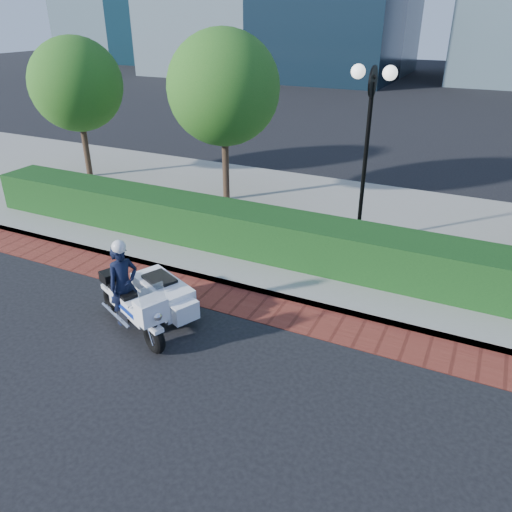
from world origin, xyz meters
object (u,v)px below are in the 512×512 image
at_px(lamppost, 368,130).
at_px(police_motorcycle, 143,295).
at_px(tree_a, 76,85).
at_px(tree_b, 224,88).

distance_m(lamppost, police_motorcycle, 6.26).
relative_size(lamppost, police_motorcycle, 1.99).
distance_m(lamppost, tree_a, 10.09).
bearing_deg(police_motorcycle, lamppost, 86.59).
relative_size(tree_a, police_motorcycle, 2.17).
bearing_deg(tree_a, police_motorcycle, -41.44).
distance_m(lamppost, tree_b, 4.71).
xyz_separation_m(lamppost, tree_b, (-4.50, 1.30, 0.48)).
xyz_separation_m(tree_a, police_motorcycle, (7.29, -6.44, -2.60)).
bearing_deg(lamppost, police_motorcycle, -117.76).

